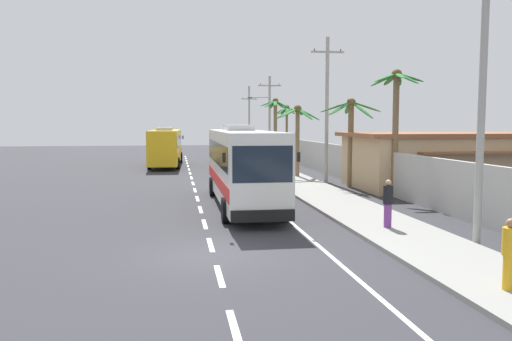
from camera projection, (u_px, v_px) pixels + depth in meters
ground_plane at (213, 255)px, 15.86m from camera, size 160.00×160.00×0.00m
sidewalk_kerb at (333, 200)px, 26.72m from camera, size 3.20×90.00×0.14m
lane_markings at (232, 192)px, 30.44m from camera, size 3.61×71.00×0.01m
boundary_wall at (375, 170)px, 31.13m from camera, size 0.24×60.00×2.41m
coach_bus_foreground at (242, 164)px, 25.08m from camera, size 2.90×12.36×3.89m
coach_bus_far_lane at (166, 146)px, 48.40m from camera, size 3.24×12.34×3.61m
motorcycle_beside_bus at (245, 173)px, 34.76m from camera, size 0.56×1.96×1.63m
pedestrian_near_kerb at (510, 253)px, 11.99m from camera, size 0.36×0.36×1.67m
pedestrian_midwalk at (388, 202)px, 19.24m from camera, size 0.36×0.36×1.77m
utility_pole_nearest at (483, 78)px, 16.48m from camera, size 2.03×0.24×10.44m
utility_pole_mid at (327, 107)px, 34.84m from camera, size 2.23×0.24×9.63m
utility_pole_far at (269, 116)px, 53.06m from camera, size 3.42×0.24×8.70m
utility_pole_distant at (249, 118)px, 71.42m from camera, size 2.13×0.24×9.01m
palm_nearest at (396, 109)px, 28.00m from camera, size 2.93×2.95×6.84m
palm_second at (351, 126)px, 32.64m from camera, size 3.83×3.60×5.53m
palm_third at (275, 119)px, 48.73m from camera, size 2.76×2.79×6.31m
palm_fourth at (287, 118)px, 55.03m from camera, size 2.69×2.76×5.89m
palm_farthest at (298, 126)px, 37.80m from camera, size 3.24×3.31×5.28m
roadside_building at (469, 160)px, 32.51m from camera, size 15.23×7.50×3.39m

